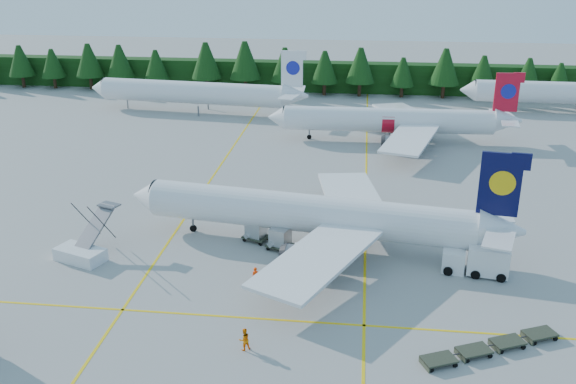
# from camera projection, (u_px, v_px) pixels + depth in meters

# --- Properties ---
(ground) EXTENTS (320.00, 320.00, 0.00)m
(ground) POSITION_uv_depth(u_px,v_px,m) (297.00, 284.00, 57.34)
(ground) COLOR #9B9C97
(ground) RESTS_ON ground
(taxi_stripe_a) EXTENTS (0.25, 120.00, 0.01)m
(taxi_stripe_a) POSITION_uv_depth(u_px,v_px,m) (199.00, 196.00, 77.42)
(taxi_stripe_a) COLOR yellow
(taxi_stripe_a) RESTS_ON ground
(taxi_stripe_b) EXTENTS (0.25, 120.00, 0.01)m
(taxi_stripe_b) POSITION_uv_depth(u_px,v_px,m) (366.00, 204.00, 75.21)
(taxi_stripe_b) COLOR yellow
(taxi_stripe_b) RESTS_ON ground
(taxi_stripe_cross) EXTENTS (80.00, 0.25, 0.01)m
(taxi_stripe_cross) POSITION_uv_depth(u_px,v_px,m) (289.00, 321.00, 51.78)
(taxi_stripe_cross) COLOR yellow
(taxi_stripe_cross) RESTS_ON ground
(treeline_hedge) EXTENTS (220.00, 4.00, 6.00)m
(treeline_hedge) POSITION_uv_depth(u_px,v_px,m) (339.00, 77.00, 132.26)
(treeline_hedge) COLOR black
(treeline_hedge) RESTS_ON ground
(airliner_navy) EXTENTS (38.51, 31.47, 11.24)m
(airliner_navy) POSITION_uv_depth(u_px,v_px,m) (301.00, 213.00, 63.90)
(airliner_navy) COLOR white
(airliner_navy) RESTS_ON ground
(airliner_red) EXTENTS (37.47, 30.83, 10.90)m
(airliner_red) POSITION_uv_depth(u_px,v_px,m) (384.00, 120.00, 98.25)
(airliner_red) COLOR white
(airliner_red) RESTS_ON ground
(airliner_far_left) EXTENTS (40.06, 7.77, 11.66)m
(airliner_far_left) POSITION_uv_depth(u_px,v_px,m) (186.00, 92.00, 115.67)
(airliner_far_left) COLOR white
(airliner_far_left) RESTS_ON ground
(airliner_far_right) EXTENTS (39.66, 4.80, 11.53)m
(airliner_far_right) POSITION_uv_depth(u_px,v_px,m) (565.00, 92.00, 115.37)
(airliner_far_right) COLOR white
(airliner_far_right) RESTS_ON ground
(airstairs) EXTENTS (5.39, 7.21, 4.27)m
(airstairs) POSITION_uv_depth(u_px,v_px,m) (83.00, 250.00, 61.68)
(airstairs) COLOR white
(airstairs) RESTS_ON ground
(service_truck) EXTENTS (6.14, 3.01, 2.84)m
(service_truck) POSITION_uv_depth(u_px,v_px,m) (476.00, 260.00, 58.77)
(service_truck) COLOR silver
(service_truck) RESTS_ON ground
(dolly_train) EXTENTS (10.89, 6.68, 0.14)m
(dolly_train) POSITION_uv_depth(u_px,v_px,m) (491.00, 346.00, 47.76)
(dolly_train) COLOR #333A2A
(dolly_train) RESTS_ON ground
(uld_pair) EXTENTS (5.73, 4.42, 1.91)m
(uld_pair) POSITION_uv_depth(u_px,v_px,m) (268.00, 233.00, 64.45)
(uld_pair) COLOR #333A2A
(uld_pair) RESTS_ON ground
(crew_a) EXTENTS (0.77, 0.62, 1.85)m
(crew_a) POSITION_uv_depth(u_px,v_px,m) (256.00, 277.00, 56.67)
(crew_a) COLOR #FF3805
(crew_a) RESTS_ON ground
(crew_b) EXTENTS (1.10, 1.05, 1.80)m
(crew_b) POSITION_uv_depth(u_px,v_px,m) (244.00, 339.00, 47.77)
(crew_b) COLOR orange
(crew_b) RESTS_ON ground
(crew_c) EXTENTS (0.49, 0.69, 1.60)m
(crew_c) POSITION_uv_depth(u_px,v_px,m) (313.00, 241.00, 63.95)
(crew_c) COLOR #FF4D05
(crew_c) RESTS_ON ground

